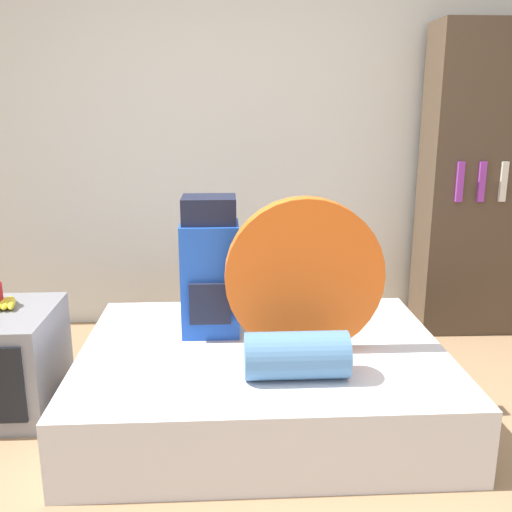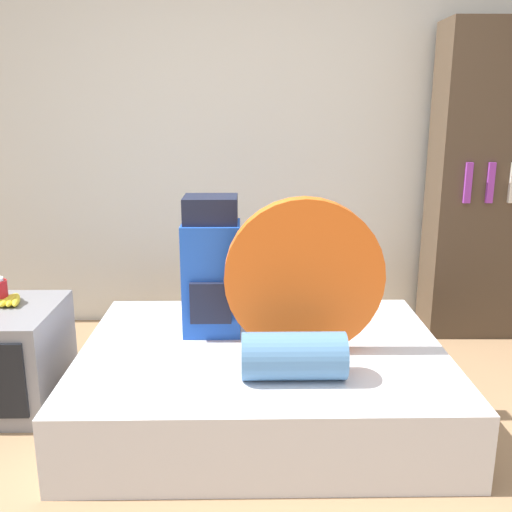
{
  "view_description": "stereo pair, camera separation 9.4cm",
  "coord_description": "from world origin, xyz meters",
  "px_view_note": "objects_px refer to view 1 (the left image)",
  "views": [
    {
      "loc": [
        -0.23,
        -1.73,
        1.46
      ],
      "look_at": [
        -0.1,
        0.82,
        0.79
      ],
      "focal_mm": 40.0,
      "sensor_mm": 36.0,
      "label": 1
    },
    {
      "loc": [
        -0.14,
        -1.73,
        1.46
      ],
      "look_at": [
        -0.1,
        0.82,
        0.79
      ],
      "focal_mm": 40.0,
      "sensor_mm": 36.0,
      "label": 2
    }
  ],
  "objects_px": {
    "television": "(1,360)",
    "bookshelf": "(490,183)",
    "backpack": "(210,268)",
    "sleeping_roll": "(296,355)",
    "tent_bag": "(304,276)"
  },
  "relations": [
    {
      "from": "television",
      "to": "bookshelf",
      "type": "xyz_separation_m",
      "value": [
        2.82,
        0.94,
        0.73
      ]
    },
    {
      "from": "backpack",
      "to": "television",
      "type": "bearing_deg",
      "value": -174.39
    },
    {
      "from": "television",
      "to": "sleeping_roll",
      "type": "bearing_deg",
      "value": -17.17
    },
    {
      "from": "tent_bag",
      "to": "sleeping_roll",
      "type": "xyz_separation_m",
      "value": [
        -0.07,
        -0.28,
        -0.26
      ]
    },
    {
      "from": "sleeping_roll",
      "to": "television",
      "type": "relative_size",
      "value": 0.73
    },
    {
      "from": "tent_bag",
      "to": "bookshelf",
      "type": "distance_m",
      "value": 1.76
    },
    {
      "from": "backpack",
      "to": "television",
      "type": "height_order",
      "value": "backpack"
    },
    {
      "from": "backpack",
      "to": "bookshelf",
      "type": "xyz_separation_m",
      "value": [
        1.79,
        0.84,
        0.31
      ]
    },
    {
      "from": "backpack",
      "to": "sleeping_roll",
      "type": "distance_m",
      "value": 0.69
    },
    {
      "from": "tent_bag",
      "to": "bookshelf",
      "type": "xyz_separation_m",
      "value": [
        1.35,
        1.09,
        0.28
      ]
    },
    {
      "from": "bookshelf",
      "to": "sleeping_roll",
      "type": "bearing_deg",
      "value": -135.88
    },
    {
      "from": "backpack",
      "to": "bookshelf",
      "type": "relative_size",
      "value": 0.35
    },
    {
      "from": "backpack",
      "to": "television",
      "type": "relative_size",
      "value": 1.16
    },
    {
      "from": "television",
      "to": "bookshelf",
      "type": "distance_m",
      "value": 3.06
    },
    {
      "from": "television",
      "to": "bookshelf",
      "type": "bearing_deg",
      "value": 18.36
    }
  ]
}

